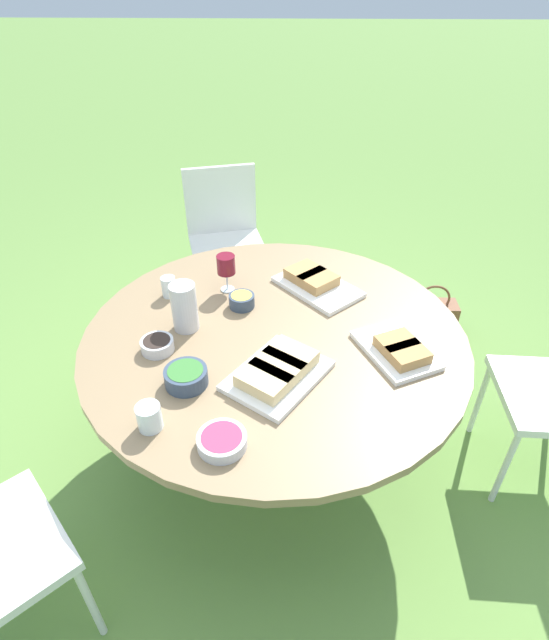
{
  "coord_description": "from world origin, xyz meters",
  "views": [
    {
      "loc": [
        -0.05,
        1.54,
        1.9
      ],
      "look_at": [
        0.0,
        0.0,
        0.77
      ],
      "focal_mm": 28.0,
      "sensor_mm": 36.0,
      "label": 1
    }
  ],
  "objects": [
    {
      "name": "ground_plane",
      "position": [
        0.0,
        0.0,
        0.0
      ],
      "size": [
        40.0,
        40.0,
        0.0
      ],
      "primitive_type": "plane",
      "color": "#668E42"
    },
    {
      "name": "water_pitcher",
      "position": [
        0.35,
        -0.02,
        0.81
      ],
      "size": [
        0.11,
        0.1,
        0.2
      ],
      "color": "silver",
      "rests_on": "dining_table"
    },
    {
      "name": "platter_charcuterie",
      "position": [
        -0.46,
        0.12,
        0.74
      ],
      "size": [
        0.32,
        0.37,
        0.06
      ],
      "color": "white",
      "rests_on": "dining_table"
    },
    {
      "name": "bowl_fries",
      "position": [
        0.14,
        -0.17,
        0.74
      ],
      "size": [
        0.11,
        0.11,
        0.06
      ],
      "color": "#334256",
      "rests_on": "dining_table"
    },
    {
      "name": "dining_table",
      "position": [
        0.0,
        0.0,
        0.63
      ],
      "size": [
        1.49,
        1.49,
        0.71
      ],
      "color": "#4C4C51",
      "rests_on": "ground_plane"
    },
    {
      "name": "cup_water_near",
      "position": [
        0.37,
        0.5,
        0.75
      ],
      "size": [
        0.08,
        0.08,
        0.09
      ],
      "color": "silver",
      "rests_on": "dining_table"
    },
    {
      "name": "platter_bread_main",
      "position": [
        -0.02,
        0.26,
        0.74
      ],
      "size": [
        0.41,
        0.43,
        0.07
      ],
      "color": "white",
      "rests_on": "dining_table"
    },
    {
      "name": "platter_sandwich_side",
      "position": [
        -0.16,
        -0.34,
        0.74
      ],
      "size": [
        0.42,
        0.43,
        0.06
      ],
      "color": "white",
      "rests_on": "dining_table"
    },
    {
      "name": "chair_near_right",
      "position": [
        0.35,
        -1.26,
        0.52
      ],
      "size": [
        0.54,
        0.52,
        0.89
      ],
      "color": "silver",
      "rests_on": "ground_plane"
    },
    {
      "name": "bowl_salad",
      "position": [
        0.29,
        0.3,
        0.75
      ],
      "size": [
        0.15,
        0.15,
        0.06
      ],
      "color": "#334256",
      "rests_on": "dining_table"
    },
    {
      "name": "wine_glass",
      "position": [
        0.22,
        -0.3,
        0.83
      ],
      "size": [
        0.08,
        0.08,
        0.17
      ],
      "color": "silver",
      "rests_on": "dining_table"
    },
    {
      "name": "cup_water_far",
      "position": [
        0.46,
        -0.25,
        0.76
      ],
      "size": [
        0.06,
        0.06,
        0.09
      ],
      "color": "silver",
      "rests_on": "dining_table"
    },
    {
      "name": "handbag",
      "position": [
        -0.9,
        -0.92,
        0.13
      ],
      "size": [
        0.3,
        0.14,
        0.37
      ],
      "color": "brown",
      "rests_on": "ground_plane"
    },
    {
      "name": "bowl_dip_red",
      "position": [
        0.14,
        0.56,
        0.73
      ],
      "size": [
        0.15,
        0.15,
        0.04
      ],
      "color": "silver",
      "rests_on": "dining_table"
    },
    {
      "name": "bowl_olives",
      "position": [
        0.43,
        0.12,
        0.74
      ],
      "size": [
        0.12,
        0.12,
        0.05
      ],
      "color": "silver",
      "rests_on": "dining_table"
    }
  ]
}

